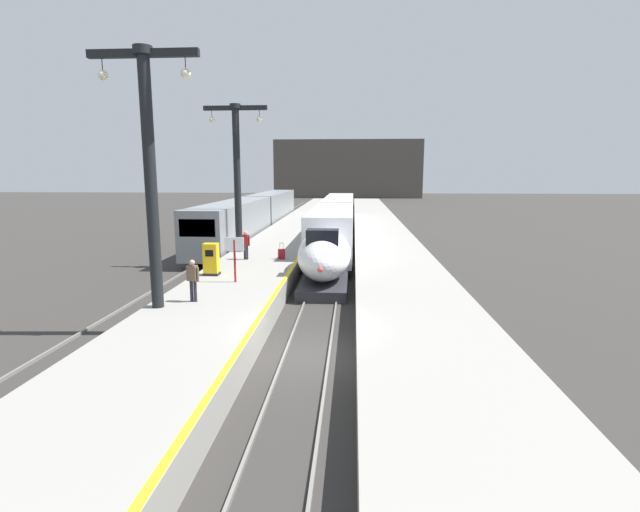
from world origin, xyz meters
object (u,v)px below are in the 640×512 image
Objects in this scene: rolling_suitcase at (282,254)px; station_column_mid at (237,164)px; station_column_near at (149,156)px; regional_train_adjacent at (257,213)px; highspeed_train_main at (335,223)px; ticket_machine_yellow at (211,260)px; passenger_near_edge at (246,243)px; passenger_mid_platform at (193,277)px; departure_info_board at (234,250)px.

station_column_mid is at bearing 140.13° from rolling_suitcase.
rolling_suitcase is at bearing -39.87° from station_column_mid.
station_column_near is 9.59× the size of rolling_suitcase.
regional_train_adjacent is 19.87m from rolling_suitcase.
ticket_machine_yellow is (-5.55, -17.09, -0.14)m from highspeed_train_main.
highspeed_train_main reaches higher than passenger_near_edge.
regional_train_adjacent is 21.66× the size of passenger_mid_platform.
regional_train_adjacent is 19.60m from passenger_near_edge.
ticket_machine_yellow is at bearing -121.36° from rolling_suitcase.
ticket_machine_yellow is at bearing 137.24° from departure_info_board.
station_column_near is 4.44× the size of departure_info_board.
highspeed_train_main is 24.11m from station_column_near.
station_column_near is at bearing -141.60° from passenger_mid_platform.
station_column_mid reaches higher than ticket_machine_yellow.
station_column_near is 11.30m from passenger_near_edge.
passenger_mid_platform is (1.10, 0.87, -4.66)m from station_column_near.
passenger_near_edge reaches higher than ticket_machine_yellow.
station_column_mid is (-5.90, -9.78, 4.69)m from highspeed_train_main.
rolling_suitcase is at bearing 73.05° from station_column_near.
rolling_suitcase is 5.46m from ticket_machine_yellow.
highspeed_train_main is 22.45× the size of passenger_mid_platform.
passenger_near_edge is at bearing 90.03° from passenger_mid_platform.
ticket_machine_yellow is (-0.74, -4.44, -0.25)m from passenger_near_edge.
passenger_mid_platform is at bearing -102.29° from rolling_suitcase.
ticket_machine_yellow reaches higher than rolling_suitcase.
station_column_mid reaches higher than regional_train_adjacent.
highspeed_train_main reaches higher than ticket_machine_yellow.
station_column_mid is 6.71m from rolling_suitcase.
regional_train_adjacent is 21.66× the size of passenger_near_edge.
ticket_machine_yellow is (-0.75, 4.93, -0.25)m from passenger_mid_platform.
ticket_machine_yellow is at bearing -87.26° from station_column_mid.
station_column_mid is at bearing 95.12° from passenger_mid_platform.
regional_train_adjacent reaches higher than rolling_suitcase.
highspeed_train_main is 1.04× the size of regional_train_adjacent.
departure_info_board is at bearing 66.24° from station_column_near.
passenger_near_edge is at bearing -174.16° from rolling_suitcase.
highspeed_train_main is at bearing 58.90° from station_column_mid.
highspeed_train_main is at bearing 72.01° from ticket_machine_yellow.
station_column_mid reaches higher than rolling_suitcase.
highspeed_train_main is 38.64× the size of rolling_suitcase.
departure_info_board is (0.82, 3.48, 0.52)m from passenger_mid_platform.
ticket_machine_yellow is (2.55, -23.76, -0.34)m from regional_train_adjacent.
regional_train_adjacent is at bearing 97.62° from station_column_mid.
regional_train_adjacent is 22.87× the size of ticket_machine_yellow.
station_column_near is at bearing -113.76° from departure_info_board.
passenger_near_edge is 4.51m from ticket_machine_yellow.
departure_info_board reaches higher than passenger_mid_platform.
departure_info_board reaches higher than ticket_machine_yellow.
highspeed_train_main is 17.97m from ticket_machine_yellow.
station_column_mid is at bearing 102.33° from departure_info_board.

